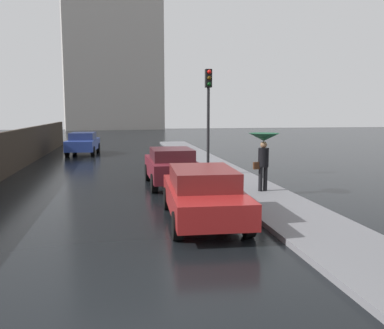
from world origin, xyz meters
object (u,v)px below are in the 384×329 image
(traffic_light, at_px, (208,102))
(pedestrian_with_umbrella_near, at_px, (264,145))
(car_maroon_mid_road, at_px, (171,166))
(car_blue_behind_camera, at_px, (83,143))
(car_red_near_kerb, at_px, (203,193))

(traffic_light, bearing_deg, pedestrian_with_umbrella_near, -75.30)
(car_maroon_mid_road, distance_m, car_blue_behind_camera, 12.95)
(car_maroon_mid_road, xyz_separation_m, car_blue_behind_camera, (-4.29, 12.22, -0.02))
(car_maroon_mid_road, distance_m, pedestrian_with_umbrella_near, 3.73)
(car_red_near_kerb, height_order, traffic_light, traffic_light)
(pedestrian_with_umbrella_near, height_order, traffic_light, traffic_light)
(car_red_near_kerb, height_order, car_maroon_mid_road, car_maroon_mid_road)
(car_blue_behind_camera, xyz_separation_m, pedestrian_with_umbrella_near, (7.12, -14.45, 0.95))
(car_blue_behind_camera, bearing_deg, car_maroon_mid_road, 113.17)
(car_maroon_mid_road, xyz_separation_m, pedestrian_with_umbrella_near, (2.84, -2.23, 0.93))
(car_red_near_kerb, relative_size, traffic_light, 0.99)
(pedestrian_with_umbrella_near, xyz_separation_m, traffic_light, (-1.03, 3.93, 1.50))
(car_maroon_mid_road, distance_m, traffic_light, 3.47)
(car_blue_behind_camera, distance_m, pedestrian_with_umbrella_near, 16.14)
(car_red_near_kerb, distance_m, pedestrian_with_umbrella_near, 4.04)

